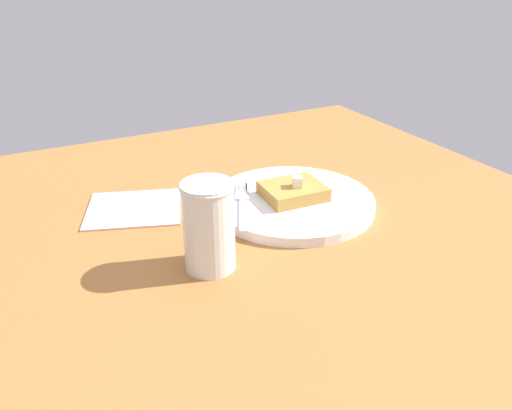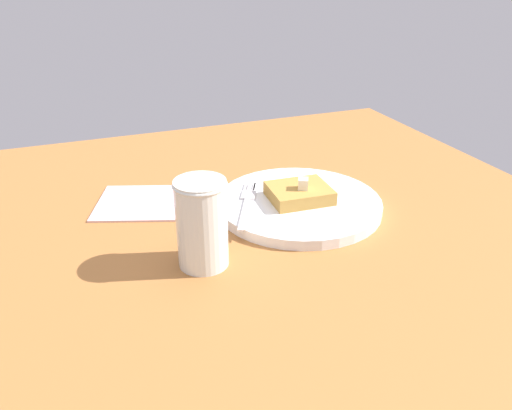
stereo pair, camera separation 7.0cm
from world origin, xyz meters
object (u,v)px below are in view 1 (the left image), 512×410
at_px(plate, 293,201).
at_px(napkin, 134,208).
at_px(fork, 242,203).
at_px(syrup_jar, 209,229).

xyz_separation_m(plate, napkin, (-0.10, -0.23, -0.01)).
bearing_deg(fork, plate, 78.66).
height_order(fork, napkin, fork).
distance_m(plate, syrup_jar, 0.21).
distance_m(fork, syrup_jar, 0.16).
distance_m(plate, napkin, 0.25).
xyz_separation_m(syrup_jar, napkin, (-0.20, -0.05, -0.05)).
relative_size(plate, syrup_jar, 2.21).
distance_m(fork, napkin, 0.17).
bearing_deg(napkin, plate, 65.22).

